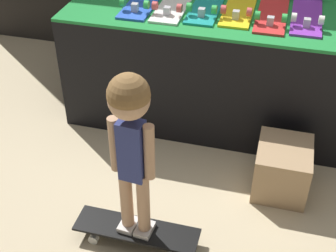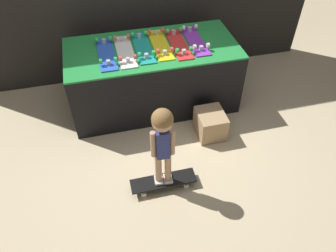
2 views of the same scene
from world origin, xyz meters
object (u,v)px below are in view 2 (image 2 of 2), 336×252
at_px(skateboard_white_on_rack, 125,51).
at_px(skateboard_yellow_on_rack, 160,44).
at_px(skateboard_red_on_rack, 179,43).
at_px(skateboard_purple_on_rack, 195,40).
at_px(skateboard_teal_on_rack, 143,47).
at_px(storage_box, 210,124).
at_px(skateboard_on_floor, 163,181).
at_px(skateboard_blue_on_rack, 106,53).
at_px(child, 163,135).

relative_size(skateboard_white_on_rack, skateboard_yellow_on_rack, 1.00).
bearing_deg(skateboard_red_on_rack, skateboard_purple_on_rack, 7.71).
xyz_separation_m(skateboard_teal_on_rack, storage_box, (0.61, -0.73, -0.66)).
bearing_deg(skateboard_teal_on_rack, skateboard_on_floor, -93.58).
bearing_deg(storage_box, skateboard_blue_on_rack, 145.74).
relative_size(skateboard_teal_on_rack, skateboard_on_floor, 1.04).
bearing_deg(skateboard_on_floor, skateboard_blue_on_rack, 104.25).
bearing_deg(storage_box, skateboard_teal_on_rack, 129.91).
relative_size(skateboard_white_on_rack, storage_box, 1.91).
height_order(skateboard_yellow_on_rack, storage_box, skateboard_yellow_on_rack).
relative_size(skateboard_white_on_rack, child, 0.74).
relative_size(skateboard_white_on_rack, skateboard_red_on_rack, 1.00).
bearing_deg(skateboard_red_on_rack, skateboard_teal_on_rack, 177.35).
bearing_deg(skateboard_yellow_on_rack, skateboard_blue_on_rack, -175.36).
distance_m(skateboard_red_on_rack, skateboard_purple_on_rack, 0.21).
bearing_deg(skateboard_teal_on_rack, skateboard_purple_on_rack, 0.82).
height_order(skateboard_teal_on_rack, skateboard_purple_on_rack, same).
height_order(skateboard_red_on_rack, child, child).
bearing_deg(storage_box, skateboard_yellow_on_rack, 118.41).
distance_m(skateboard_blue_on_rack, skateboard_yellow_on_rack, 0.62).
bearing_deg(skateboard_purple_on_rack, skateboard_yellow_on_rack, 178.82).
distance_m(skateboard_white_on_rack, skateboard_yellow_on_rack, 0.42).
relative_size(skateboard_on_floor, storage_box, 1.83).
height_order(skateboard_blue_on_rack, skateboard_white_on_rack, same).
relative_size(skateboard_yellow_on_rack, storage_box, 1.91).
height_order(skateboard_blue_on_rack, skateboard_on_floor, skateboard_blue_on_rack).
relative_size(skateboard_blue_on_rack, child, 0.74).
relative_size(skateboard_blue_on_rack, skateboard_on_floor, 1.04).
bearing_deg(skateboard_yellow_on_rack, storage_box, -61.59).
xyz_separation_m(skateboard_blue_on_rack, skateboard_teal_on_rack, (0.41, 0.03, 0.00)).
relative_size(skateboard_red_on_rack, child, 0.74).
xyz_separation_m(skateboard_white_on_rack, skateboard_teal_on_rack, (0.21, 0.03, 0.00)).
xyz_separation_m(skateboard_white_on_rack, skateboard_yellow_on_rack, (0.41, 0.05, 0.00)).
bearing_deg(storage_box, skateboard_red_on_rack, 105.56).
relative_size(skateboard_blue_on_rack, skateboard_purple_on_rack, 1.00).
relative_size(child, storage_box, 2.58).
relative_size(skateboard_yellow_on_rack, child, 0.74).
relative_size(skateboard_white_on_rack, skateboard_purple_on_rack, 1.00).
bearing_deg(skateboard_blue_on_rack, storage_box, -34.26).
bearing_deg(skateboard_teal_on_rack, skateboard_white_on_rack, -171.08).
xyz_separation_m(skateboard_teal_on_rack, skateboard_yellow_on_rack, (0.21, 0.02, 0.00)).
relative_size(skateboard_teal_on_rack, child, 0.74).
bearing_deg(storage_box, child, -139.11).
bearing_deg(skateboard_white_on_rack, skateboard_blue_on_rack, -179.85).
xyz_separation_m(skateboard_yellow_on_rack, skateboard_purple_on_rack, (0.41, -0.01, 0.00)).
distance_m(skateboard_teal_on_rack, storage_box, 1.16).
bearing_deg(skateboard_yellow_on_rack, skateboard_teal_on_rack, -175.21).
height_order(skateboard_white_on_rack, child, child).
distance_m(skateboard_red_on_rack, storage_box, 0.99).
distance_m(skateboard_red_on_rack, skateboard_on_floor, 1.59).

